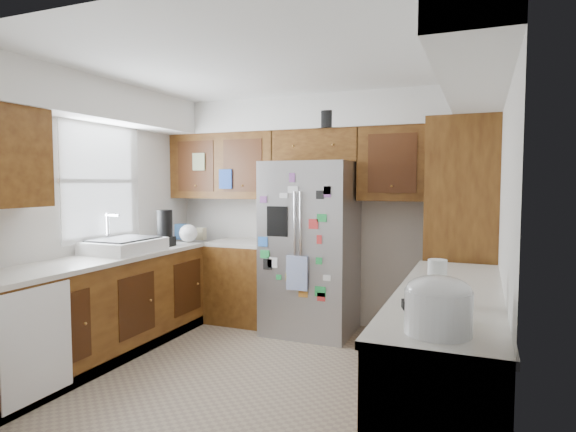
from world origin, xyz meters
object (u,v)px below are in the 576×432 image
object	(u,v)px
rice_cooker	(438,304)
paper_towel	(437,281)
pantry	(462,238)
fridge	(311,248)

from	to	relation	value
rice_cooker	paper_towel	distance (m)	0.60
pantry	rice_cooker	xyz separation A→B (m)	(-0.00, -2.51, -0.02)
pantry	rice_cooker	distance (m)	2.51
rice_cooker	paper_towel	bearing A→B (deg)	95.30
fridge	rice_cooker	distance (m)	2.98
rice_cooker	paper_towel	size ratio (longest dim) A/B	1.27
fridge	paper_towel	size ratio (longest dim) A/B	7.59
paper_towel	pantry	bearing A→B (deg)	88.33
pantry	rice_cooker	bearing A→B (deg)	-90.01
paper_towel	fridge	bearing A→B (deg)	126.25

